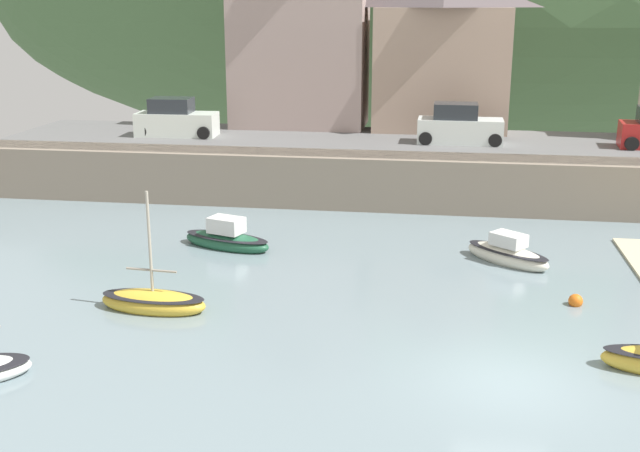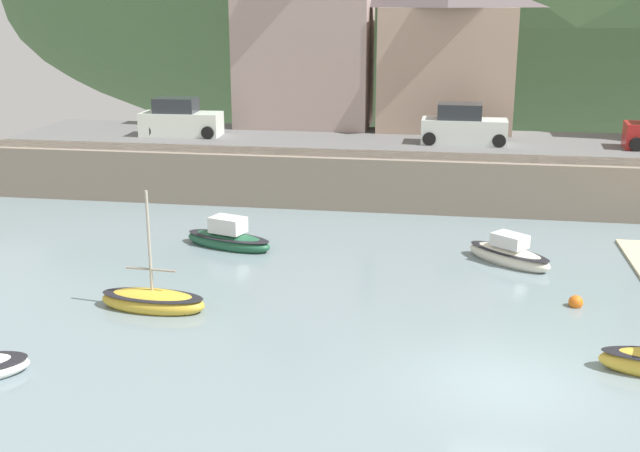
% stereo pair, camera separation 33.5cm
% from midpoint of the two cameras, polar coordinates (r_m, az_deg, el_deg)
% --- Properties ---
extents(quay_seawall, '(48.00, 9.40, 2.40)m').
position_cam_midpoint_polar(quay_seawall, '(36.61, 12.04, 3.34)').
color(quay_seawall, gray).
rests_on(quay_seawall, ground).
extents(waterfront_building_left, '(7.55, 4.60, 11.14)m').
position_cam_midpoint_polar(waterfront_building_left, '(44.17, -0.91, 14.57)').
color(waterfront_building_left, '#AA928A').
rests_on(waterfront_building_left, ground).
extents(waterfront_building_centre, '(7.32, 4.84, 8.39)m').
position_cam_midpoint_polar(waterfront_building_centre, '(43.50, 9.36, 12.51)').
color(waterfront_building_centre, tan).
rests_on(waterfront_building_centre, ground).
extents(sailboat_nearest_shore, '(3.89, 2.33, 1.35)m').
position_cam_midpoint_polar(sailboat_nearest_shore, '(30.49, -6.32, -0.91)').
color(sailboat_nearest_shore, '#21573A').
rests_on(sailboat_nearest_shore, ground).
extents(sailboat_white_hull, '(3.46, 1.50, 3.91)m').
position_cam_midpoint_polar(sailboat_white_hull, '(24.82, -11.60, -5.31)').
color(sailboat_white_hull, gold).
rests_on(sailboat_white_hull, ground).
extents(rowboat_small_beached, '(3.35, 3.03, 1.28)m').
position_cam_midpoint_polar(rowboat_small_beached, '(29.27, 13.80, -2.03)').
color(rowboat_small_beached, silver).
rests_on(rowboat_small_beached, ground).
extents(parked_car_near_slipway, '(4.17, 1.87, 1.95)m').
position_cam_midpoint_polar(parked_car_near_slipway, '(41.69, -9.84, 7.55)').
color(parked_car_near_slipway, silver).
rests_on(parked_car_near_slipway, ground).
extents(parked_car_by_wall, '(4.12, 1.82, 1.95)m').
position_cam_midpoint_polar(parked_car_by_wall, '(39.39, 10.53, 7.03)').
color(parked_car_by_wall, silver).
rests_on(parked_car_by_wall, ground).
extents(mooring_buoy, '(0.45, 0.45, 0.45)m').
position_cam_midpoint_polar(mooring_buoy, '(25.84, 18.34, -5.25)').
color(mooring_buoy, orange).
rests_on(mooring_buoy, ground).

